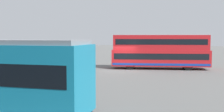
% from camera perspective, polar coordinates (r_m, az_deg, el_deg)
% --- Properties ---
extents(ground_plane, '(160.00, 160.00, 0.00)m').
position_cam_1_polar(ground_plane, '(27.54, 2.12, -3.20)').
color(ground_plane, slate).
extents(double_decker_bus, '(10.69, 4.53, 3.80)m').
position_cam_1_polar(double_decker_bus, '(29.61, 10.20, 1.03)').
color(double_decker_bus, red).
rests_on(double_decker_bus, ground).
extents(pedestrian_near_railing, '(0.45, 0.45, 1.67)m').
position_cam_1_polar(pedestrian_near_railing, '(21.70, -7.88, -2.65)').
color(pedestrian_near_railing, '#33384C').
rests_on(pedestrian_near_railing, ground).
extents(pedestrian_crossing, '(0.45, 0.45, 1.67)m').
position_cam_1_polar(pedestrian_crossing, '(19.67, -10.48, -3.39)').
color(pedestrian_crossing, '#33384C').
rests_on(pedestrian_crossing, ground).
extents(pedestrian_railing, '(7.90, 1.02, 1.08)m').
position_cam_1_polar(pedestrian_railing, '(23.55, -13.35, -2.73)').
color(pedestrian_railing, gray).
rests_on(pedestrian_railing, ground).
extents(info_sign, '(1.07, 0.14, 2.35)m').
position_cam_1_polar(info_sign, '(26.31, -20.92, -0.27)').
color(info_sign, slate).
rests_on(info_sign, ground).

